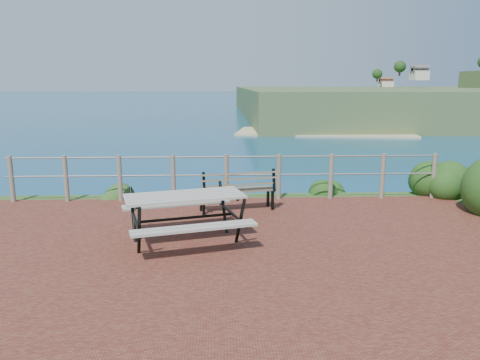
% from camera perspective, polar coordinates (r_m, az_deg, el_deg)
% --- Properties ---
extents(ground, '(10.00, 7.00, 0.12)m').
position_cam_1_polar(ground, '(7.10, -1.33, -9.19)').
color(ground, maroon).
rests_on(ground, ground).
extents(ocean, '(1200.00, 1200.00, 0.00)m').
position_cam_1_polar(ocean, '(206.64, -2.33, 11.08)').
color(ocean, navy).
rests_on(ocean, ground).
extents(safety_railing, '(9.40, 0.10, 1.00)m').
position_cam_1_polar(safety_railing, '(10.17, -1.68, 0.63)').
color(safety_railing, '#6B5B4C').
rests_on(safety_railing, ground).
extents(picnic_table, '(1.99, 1.56, 0.78)m').
position_cam_1_polar(picnic_table, '(7.52, -6.73, -4.05)').
color(picnic_table, '#A29D91').
rests_on(picnic_table, ground).
extents(park_bench, '(1.57, 0.71, 0.86)m').
position_cam_1_polar(park_bench, '(9.30, -0.38, -0.46)').
color(park_bench, brown).
rests_on(park_bench, ground).
extents(shrub_right_edge, '(1.00, 1.00, 1.43)m').
position_cam_1_polar(shrub_right_edge, '(11.65, 22.99, -1.77)').
color(shrub_right_edge, '#123D13').
rests_on(shrub_right_edge, ground).
extents(shrub_lip_west, '(0.71, 0.71, 0.43)m').
position_cam_1_polar(shrub_lip_west, '(11.00, -15.16, -1.99)').
color(shrub_lip_west, '#22491B').
rests_on(shrub_lip_west, ground).
extents(shrub_lip_east, '(0.73, 0.73, 0.46)m').
position_cam_1_polar(shrub_lip_east, '(11.34, 10.56, -1.36)').
color(shrub_lip_east, '#123D13').
rests_on(shrub_lip_east, ground).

